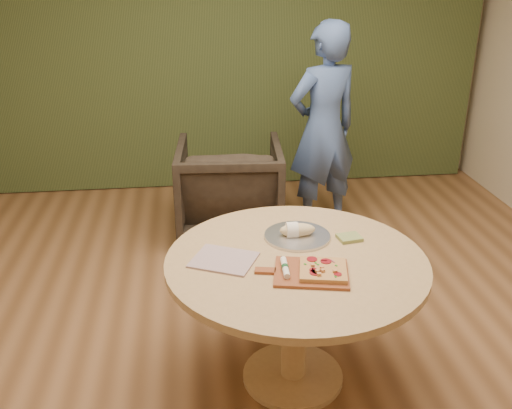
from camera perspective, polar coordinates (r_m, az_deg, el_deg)
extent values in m
cube|color=brown|center=(3.42, 2.14, -15.45)|extent=(5.00, 6.00, 0.02)
cube|color=beige|center=(5.70, -2.46, 15.96)|extent=(5.00, 0.02, 2.80)
cube|color=#313E1C|center=(5.59, -2.36, 15.82)|extent=(4.80, 0.14, 2.78)
cylinder|color=tan|center=(3.29, 3.69, -16.66)|extent=(0.55, 0.55, 0.03)
cylinder|color=tan|center=(3.09, 3.85, -11.82)|extent=(0.13, 0.13, 0.68)
cylinder|color=tan|center=(2.89, 4.05, -5.73)|extent=(1.32, 1.32, 0.04)
cube|color=brown|center=(2.74, 5.55, -6.82)|extent=(0.40, 0.34, 0.01)
cube|color=brown|center=(2.75, 0.93, -6.65)|extent=(0.11, 0.07, 0.01)
cube|color=tan|center=(2.73, 6.72, -6.52)|extent=(0.26, 0.26, 0.02)
cylinder|color=maroon|center=(2.80, 5.62, -5.46)|extent=(0.05, 0.05, 0.00)
cylinder|color=maroon|center=(2.78, 7.01, -5.65)|extent=(0.05, 0.05, 0.00)
cylinder|color=maroon|center=(2.68, 8.18, -6.91)|extent=(0.04, 0.04, 0.00)
cylinder|color=maroon|center=(2.70, 5.77, -6.55)|extent=(0.04, 0.04, 0.00)
cylinder|color=maroon|center=(2.68, 5.94, -6.80)|extent=(0.05, 0.05, 0.00)
cylinder|color=maroon|center=(2.69, 6.06, -6.74)|extent=(0.04, 0.04, 0.00)
cube|color=#E29655|center=(2.72, 6.61, -6.31)|extent=(0.02, 0.02, 0.01)
cube|color=#E29655|center=(2.69, 6.68, -6.57)|extent=(0.02, 0.02, 0.01)
cube|color=#E29655|center=(2.73, 5.68, -6.08)|extent=(0.02, 0.02, 0.01)
cube|color=#E29655|center=(2.70, 7.91, -6.62)|extent=(0.02, 0.02, 0.01)
cube|color=#E29655|center=(2.66, 6.33, -6.95)|extent=(0.02, 0.02, 0.01)
cube|color=#E29655|center=(2.68, 6.15, -6.66)|extent=(0.02, 0.02, 0.01)
cube|color=#1A7A19|center=(2.68, 8.13, -6.90)|extent=(0.01, 0.01, 0.00)
cube|color=#1A7A19|center=(2.77, 5.98, -5.82)|extent=(0.01, 0.01, 0.00)
cube|color=#1A7A19|center=(2.71, 6.80, -6.53)|extent=(0.01, 0.01, 0.00)
cube|color=#1A7A19|center=(2.75, 4.93, -5.96)|extent=(0.01, 0.01, 0.00)
cube|color=#1A7A19|center=(2.66, 7.96, -7.16)|extent=(0.01, 0.01, 0.00)
cube|color=#1A7A19|center=(2.78, 7.20, -5.68)|extent=(0.01, 0.01, 0.00)
cube|color=#1A7A19|center=(2.75, 6.20, -5.99)|extent=(0.01, 0.01, 0.00)
cube|color=#1A7A19|center=(2.68, 6.05, -6.88)|extent=(0.01, 0.01, 0.00)
cube|color=#1A7A19|center=(2.75, 8.02, -6.06)|extent=(0.01, 0.01, 0.00)
cube|color=#913D58|center=(2.71, 5.70, -6.45)|extent=(0.02, 0.03, 0.00)
cube|color=#913D58|center=(2.79, 6.81, -5.61)|extent=(0.03, 0.01, 0.00)
cube|color=#913D58|center=(2.79, 7.68, -5.64)|extent=(0.02, 0.03, 0.00)
cylinder|color=white|center=(2.73, 2.93, -6.32)|extent=(0.04, 0.17, 0.03)
cylinder|color=#194C26|center=(2.73, 2.93, -6.32)|extent=(0.04, 0.03, 0.03)
cube|color=silver|center=(2.81, 2.71, -5.36)|extent=(0.02, 0.04, 0.00)
cube|color=beige|center=(2.85, -3.23, -5.54)|extent=(0.38, 0.35, 0.01)
cylinder|color=silver|center=(3.09, 4.15, -3.21)|extent=(0.35, 0.35, 0.01)
cylinder|color=silver|center=(3.08, 4.15, -3.13)|extent=(0.36, 0.36, 0.02)
ellipsoid|color=beige|center=(3.07, 4.17, -2.55)|extent=(0.19, 0.08, 0.07)
cylinder|color=white|center=(3.06, 3.62, -2.58)|extent=(0.06, 0.09, 0.09)
cube|color=olive|center=(3.09, 9.32, -3.30)|extent=(0.14, 0.12, 0.02)
imported|color=black|center=(4.69, -2.66, 2.06)|extent=(0.89, 0.84, 0.86)
imported|color=#435E95|center=(4.70, 6.74, 7.49)|extent=(0.73, 0.60, 1.72)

